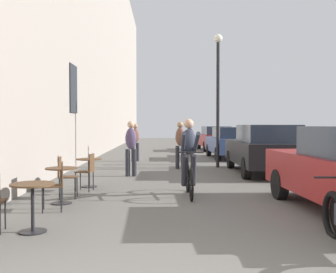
% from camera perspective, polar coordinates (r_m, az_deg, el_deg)
% --- Properties ---
extents(cafe_table_near, '(0.64, 0.64, 0.72)m').
position_cam_1_polar(cafe_table_near, '(6.26, -18.69, -8.13)').
color(cafe_table_near, black).
rests_on(cafe_table_near, ground_plane).
extents(cafe_table_mid, '(0.64, 0.64, 0.72)m').
position_cam_1_polar(cafe_table_mid, '(8.32, -14.88, -5.67)').
color(cafe_table_mid, black).
rests_on(cafe_table_mid, ground_plane).
extents(cafe_chair_mid_toward_street, '(0.41, 0.41, 0.89)m').
position_cam_1_polar(cafe_chair_mid_toward_street, '(8.89, -14.46, -5.22)').
color(cafe_chair_mid_toward_street, black).
rests_on(cafe_chair_mid_toward_street, ground_plane).
extents(cafe_chair_mid_toward_wall, '(0.45, 0.45, 0.89)m').
position_cam_1_polar(cafe_chair_mid_toward_wall, '(7.65, -15.56, -6.34)').
color(cafe_chair_mid_toward_wall, black).
rests_on(cafe_chair_mid_toward_wall, ground_plane).
extents(cafe_table_far, '(0.64, 0.64, 0.72)m').
position_cam_1_polar(cafe_table_far, '(10.36, -11.15, -4.20)').
color(cafe_table_far, black).
rests_on(cafe_table_far, ground_plane).
extents(cafe_chair_far_toward_street, '(0.43, 0.43, 0.89)m').
position_cam_1_polar(cafe_chair_far_toward_street, '(9.74, -11.35, -4.60)').
color(cafe_chair_far_toward_street, black).
rests_on(cafe_chair_far_toward_street, ground_plane).
extents(cyclist_on_bicycle, '(0.52, 1.76, 1.74)m').
position_cam_1_polar(cyclist_on_bicycle, '(8.98, 3.01, -3.22)').
color(cyclist_on_bicycle, black).
rests_on(cyclist_on_bicycle, ground_plane).
extents(pedestrian_near, '(0.36, 0.27, 1.69)m').
position_cam_1_polar(pedestrian_near, '(12.29, -5.29, -1.22)').
color(pedestrian_near, '#26262D').
rests_on(pedestrian_near, ground_plane).
extents(pedestrian_mid, '(0.38, 0.30, 1.68)m').
position_cam_1_polar(pedestrian_mid, '(14.28, 1.74, -0.84)').
color(pedestrian_mid, '#26262D').
rests_on(pedestrian_mid, ground_plane).
extents(pedestrian_far, '(0.37, 0.29, 1.66)m').
position_cam_1_polar(pedestrian_far, '(15.81, 3.11, -0.64)').
color(pedestrian_far, '#26262D').
rests_on(pedestrian_far, ground_plane).
extents(pedestrian_furthest, '(0.38, 0.30, 1.63)m').
position_cam_1_polar(pedestrian_furthest, '(17.33, -4.68, -0.50)').
color(pedestrian_furthest, '#26262D').
rests_on(pedestrian_furthest, ground_plane).
extents(street_lamp, '(0.32, 0.32, 4.90)m').
position_cam_1_polar(street_lamp, '(14.99, 7.11, 7.54)').
color(street_lamp, black).
rests_on(street_lamp, ground_plane).
extents(parked_car_second, '(1.94, 4.46, 1.57)m').
position_cam_1_polar(parked_car_second, '(13.29, 13.49, -1.64)').
color(parked_car_second, black).
rests_on(parked_car_second, ground_plane).
extents(parked_car_third, '(1.82, 4.16, 1.47)m').
position_cam_1_polar(parked_car_third, '(18.89, 8.78, -0.81)').
color(parked_car_third, '#384C84').
rests_on(parked_car_third, ground_plane).
extents(parked_car_fourth, '(1.88, 4.21, 1.47)m').
position_cam_1_polar(parked_car_fourth, '(24.73, 6.66, -0.20)').
color(parked_car_fourth, maroon).
rests_on(parked_car_fourth, ground_plane).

